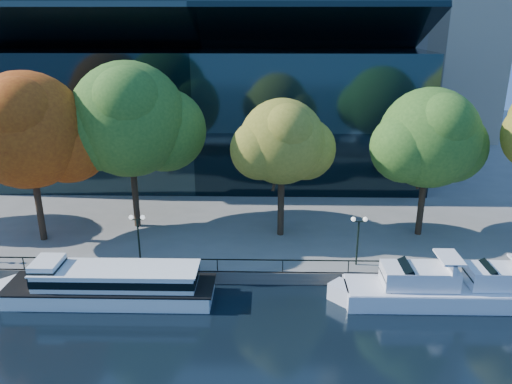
{
  "coord_description": "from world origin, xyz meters",
  "views": [
    {
      "loc": [
        3.72,
        -30.79,
        19.38
      ],
      "look_at": [
        2.85,
        8.0,
        5.76
      ],
      "focal_mm": 35.0,
      "sensor_mm": 36.0,
      "label": 1
    }
  ],
  "objects_px": {
    "cruiser_near": "(418,288)",
    "tree_3": "(284,144)",
    "tree_4": "(431,140)",
    "lamp_1": "(138,228)",
    "lamp_2": "(359,230)",
    "tour_boat": "(105,283)",
    "tree_1": "(30,133)",
    "tree_2": "(131,122)",
    "cruiser_far": "(497,289)"
  },
  "relations": [
    {
      "from": "cruiser_near",
      "to": "lamp_2",
      "type": "distance_m",
      "value": 6.08
    },
    {
      "from": "cruiser_near",
      "to": "lamp_2",
      "type": "xyz_separation_m",
      "value": [
        -3.8,
        3.8,
        2.84
      ]
    },
    {
      "from": "cruiser_far",
      "to": "lamp_2",
      "type": "distance_m",
      "value": 10.49
    },
    {
      "from": "tour_boat",
      "to": "tree_2",
      "type": "xyz_separation_m",
      "value": [
        -0.22,
        11.14,
        9.48
      ]
    },
    {
      "from": "tree_2",
      "to": "lamp_1",
      "type": "relative_size",
      "value": 3.73
    },
    {
      "from": "tree_3",
      "to": "tree_4",
      "type": "distance_m",
      "value": 12.4
    },
    {
      "from": "tree_1",
      "to": "tree_4",
      "type": "distance_m",
      "value": 33.16
    },
    {
      "from": "cruiser_near",
      "to": "lamp_1",
      "type": "xyz_separation_m",
      "value": [
        -20.86,
        3.8,
        2.84
      ]
    },
    {
      "from": "cruiser_far",
      "to": "tree_3",
      "type": "xyz_separation_m",
      "value": [
        -15.05,
        9.33,
        8.22
      ]
    },
    {
      "from": "cruiser_far",
      "to": "lamp_1",
      "type": "xyz_separation_m",
      "value": [
        -26.44,
        3.73,
        2.85
      ]
    },
    {
      "from": "cruiser_near",
      "to": "lamp_1",
      "type": "relative_size",
      "value": 3.14
    },
    {
      "from": "cruiser_far",
      "to": "lamp_1",
      "type": "bearing_deg",
      "value": 171.97
    },
    {
      "from": "tour_boat",
      "to": "lamp_2",
      "type": "distance_m",
      "value": 19.24
    },
    {
      "from": "tree_4",
      "to": "lamp_2",
      "type": "height_order",
      "value": "tree_4"
    },
    {
      "from": "lamp_1",
      "to": "tree_2",
      "type": "bearing_deg",
      "value": 104.14
    },
    {
      "from": "cruiser_near",
      "to": "tree_1",
      "type": "xyz_separation_m",
      "value": [
        -30.18,
        7.87,
        9.36
      ]
    },
    {
      "from": "tree_2",
      "to": "tour_boat",
      "type": "bearing_deg",
      "value": -88.85
    },
    {
      "from": "tour_boat",
      "to": "tree_4",
      "type": "relative_size",
      "value": 1.25
    },
    {
      "from": "tour_boat",
      "to": "tree_1",
      "type": "relative_size",
      "value": 1.12
    },
    {
      "from": "tree_2",
      "to": "tree_4",
      "type": "bearing_deg",
      "value": -2.85
    },
    {
      "from": "tree_3",
      "to": "tree_2",
      "type": "bearing_deg",
      "value": 172.82
    },
    {
      "from": "tour_boat",
      "to": "tree_2",
      "type": "distance_m",
      "value": 14.63
    },
    {
      "from": "tree_1",
      "to": "lamp_2",
      "type": "bearing_deg",
      "value": -8.78
    },
    {
      "from": "cruiser_far",
      "to": "cruiser_near",
      "type": "bearing_deg",
      "value": -179.34
    },
    {
      "from": "tree_4",
      "to": "lamp_2",
      "type": "distance_m",
      "value": 10.62
    },
    {
      "from": "tour_boat",
      "to": "tree_2",
      "type": "bearing_deg",
      "value": 91.15
    },
    {
      "from": "tree_4",
      "to": "lamp_1",
      "type": "distance_m",
      "value": 25.16
    },
    {
      "from": "tree_2",
      "to": "tree_4",
      "type": "relative_size",
      "value": 1.15
    },
    {
      "from": "tour_boat",
      "to": "cruiser_near",
      "type": "bearing_deg",
      "value": 0.23
    },
    {
      "from": "cruiser_near",
      "to": "tree_2",
      "type": "bearing_deg",
      "value": 154.02
    },
    {
      "from": "tour_boat",
      "to": "cruiser_near",
      "type": "relative_size",
      "value": 1.28
    },
    {
      "from": "tree_1",
      "to": "tree_4",
      "type": "xyz_separation_m",
      "value": [
        33.1,
        1.91,
        -0.89
      ]
    },
    {
      "from": "tree_4",
      "to": "lamp_2",
      "type": "xyz_separation_m",
      "value": [
        -6.72,
        -5.98,
        -5.63
      ]
    },
    {
      "from": "cruiser_near",
      "to": "tree_3",
      "type": "xyz_separation_m",
      "value": [
        -9.47,
        9.39,
        8.21
      ]
    },
    {
      "from": "tree_4",
      "to": "tree_3",
      "type": "bearing_deg",
      "value": -178.2
    },
    {
      "from": "tour_boat",
      "to": "tree_4",
      "type": "height_order",
      "value": "tree_4"
    },
    {
      "from": "tree_4",
      "to": "lamp_2",
      "type": "bearing_deg",
      "value": -138.34
    },
    {
      "from": "tree_1",
      "to": "tree_3",
      "type": "height_order",
      "value": "tree_1"
    },
    {
      "from": "tree_1",
      "to": "tree_3",
      "type": "distance_m",
      "value": 20.79
    },
    {
      "from": "lamp_1",
      "to": "cruiser_near",
      "type": "bearing_deg",
      "value": -10.31
    },
    {
      "from": "tree_4",
      "to": "lamp_1",
      "type": "height_order",
      "value": "tree_4"
    },
    {
      "from": "cruiser_near",
      "to": "cruiser_far",
      "type": "height_order",
      "value": "cruiser_near"
    },
    {
      "from": "tour_boat",
      "to": "tree_1",
      "type": "bearing_deg",
      "value": 134.12
    },
    {
      "from": "tree_3",
      "to": "lamp_2",
      "type": "height_order",
      "value": "tree_3"
    },
    {
      "from": "tree_2",
      "to": "lamp_2",
      "type": "distance_m",
      "value": 21.35
    },
    {
      "from": "lamp_1",
      "to": "lamp_2",
      "type": "xyz_separation_m",
      "value": [
        17.05,
        0.0,
        0.0
      ]
    },
    {
      "from": "cruiser_near",
      "to": "tree_2",
      "type": "distance_m",
      "value": 27.02
    },
    {
      "from": "tree_1",
      "to": "lamp_1",
      "type": "bearing_deg",
      "value": -23.6
    },
    {
      "from": "tree_3",
      "to": "tree_4",
      "type": "bearing_deg",
      "value": 1.8
    },
    {
      "from": "lamp_2",
      "to": "tree_1",
      "type": "bearing_deg",
      "value": 171.22
    }
  ]
}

